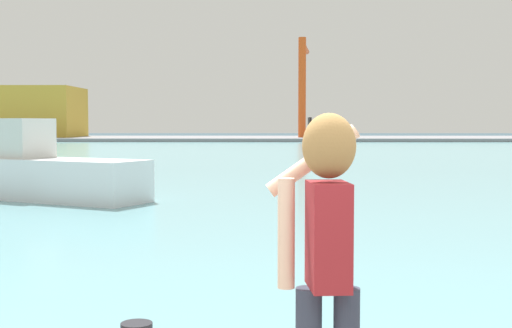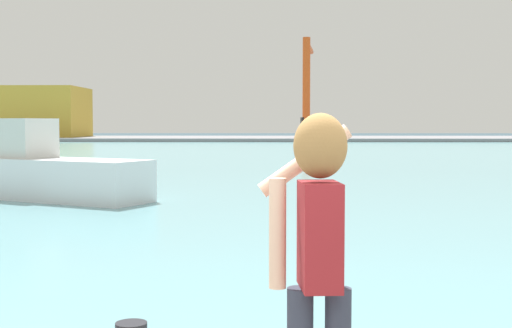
{
  "view_description": "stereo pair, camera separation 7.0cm",
  "coord_description": "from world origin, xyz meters",
  "px_view_note": "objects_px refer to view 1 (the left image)",
  "views": [
    {
      "loc": [
        -0.16,
        -3.09,
        2.29
      ],
      "look_at": [
        -0.27,
        7.22,
        1.69
      ],
      "focal_mm": 49.12,
      "sensor_mm": 36.0,
      "label": 1
    },
    {
      "loc": [
        -0.09,
        -3.09,
        2.29
      ],
      "look_at": [
        -0.27,
        7.22,
        1.69
      ],
      "focal_mm": 49.12,
      "sensor_mm": 36.0,
      "label": 2
    }
  ],
  "objects_px": {
    "person_photographer": "(326,242)",
    "port_crane": "(303,76)",
    "boat_moored": "(26,170)",
    "warehouse_left": "(30,112)"
  },
  "relations": [
    {
      "from": "boat_moored",
      "to": "warehouse_left",
      "type": "bearing_deg",
      "value": 135.17
    },
    {
      "from": "warehouse_left",
      "to": "port_crane",
      "type": "distance_m",
      "value": 37.75
    },
    {
      "from": "boat_moored",
      "to": "port_crane",
      "type": "xyz_separation_m",
      "value": [
        12.43,
        72.38,
        7.74
      ]
    },
    {
      "from": "person_photographer",
      "to": "port_crane",
      "type": "distance_m",
      "value": 90.2
    },
    {
      "from": "person_photographer",
      "to": "port_crane",
      "type": "relative_size",
      "value": 0.13
    },
    {
      "from": "warehouse_left",
      "to": "port_crane",
      "type": "height_order",
      "value": "port_crane"
    },
    {
      "from": "boat_moored",
      "to": "warehouse_left",
      "type": "relative_size",
      "value": 0.58
    },
    {
      "from": "warehouse_left",
      "to": "boat_moored",
      "type": "bearing_deg",
      "value": -71.57
    },
    {
      "from": "boat_moored",
      "to": "person_photographer",
      "type": "bearing_deg",
      "value": -39.9
    },
    {
      "from": "person_photographer",
      "to": "warehouse_left",
      "type": "xyz_separation_m",
      "value": [
        -32.46,
        92.27,
        2.17
      ]
    }
  ]
}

